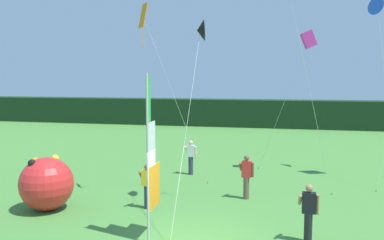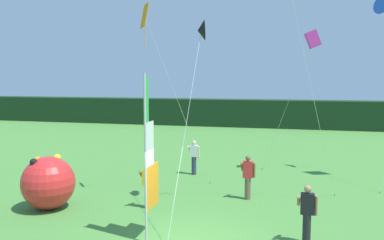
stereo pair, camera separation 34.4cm
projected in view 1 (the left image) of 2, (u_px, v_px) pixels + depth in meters
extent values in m
cube|color=black|center=(255.00, 113.00, 37.54)|extent=(80.00, 2.40, 2.53)
cylinder|color=#B7B7BC|center=(148.00, 160.00, 10.72)|extent=(0.06, 0.06, 4.61)
cube|color=orange|center=(154.00, 186.00, 11.30)|extent=(0.02, 0.97, 1.23)
cube|color=white|center=(152.00, 144.00, 11.00)|extent=(0.02, 0.60, 1.23)
cube|color=green|center=(149.00, 100.00, 10.70)|extent=(0.02, 0.23, 1.23)
cylinder|color=#2D334C|center=(191.00, 166.00, 18.76)|extent=(0.22, 0.22, 0.85)
cube|color=white|center=(191.00, 151.00, 18.69)|extent=(0.36, 0.20, 0.54)
sphere|color=beige|center=(191.00, 143.00, 18.65)|extent=(0.20, 0.20, 0.20)
cylinder|color=beige|center=(186.00, 150.00, 18.79)|extent=(0.09, 0.48, 0.42)
cylinder|color=beige|center=(196.00, 152.00, 18.65)|extent=(0.09, 0.14, 0.56)
cylinder|color=black|center=(308.00, 228.00, 10.96)|extent=(0.22, 0.22, 0.82)
cube|color=black|center=(309.00, 203.00, 10.89)|extent=(0.36, 0.20, 0.57)
sphere|color=#A37556|center=(309.00, 188.00, 10.85)|extent=(0.20, 0.20, 0.20)
cylinder|color=#A37556|center=(300.00, 199.00, 10.99)|extent=(0.09, 0.48, 0.42)
cylinder|color=#A37556|center=(318.00, 205.00, 10.85)|extent=(0.09, 0.14, 0.56)
cylinder|color=#2D334C|center=(147.00, 197.00, 13.83)|extent=(0.22, 0.22, 0.81)
cube|color=yellow|center=(147.00, 178.00, 13.77)|extent=(0.36, 0.20, 0.54)
sphere|color=brown|center=(147.00, 167.00, 13.73)|extent=(0.20, 0.20, 0.20)
cylinder|color=brown|center=(141.00, 176.00, 13.87)|extent=(0.09, 0.48, 0.42)
cylinder|color=brown|center=(154.00, 180.00, 13.73)|extent=(0.09, 0.14, 0.56)
cylinder|color=brown|center=(246.00, 188.00, 14.94)|extent=(0.22, 0.22, 0.82)
cube|color=red|center=(247.00, 169.00, 14.87)|extent=(0.36, 0.20, 0.61)
sphere|color=brown|center=(247.00, 158.00, 14.82)|extent=(0.20, 0.20, 0.20)
cylinder|color=brown|center=(241.00, 166.00, 14.97)|extent=(0.09, 0.48, 0.42)
cylinder|color=brown|center=(253.00, 170.00, 14.83)|extent=(0.09, 0.14, 0.56)
sphere|color=red|center=(47.00, 184.00, 13.62)|extent=(1.82, 1.82, 1.82)
sphere|color=orange|center=(35.00, 161.00, 13.82)|extent=(0.25, 0.25, 0.25)
sphere|color=yellow|center=(55.00, 158.00, 13.90)|extent=(0.25, 0.25, 0.25)
sphere|color=black|center=(32.00, 163.00, 13.23)|extent=(0.25, 0.25, 0.25)
cylinder|color=silver|center=(187.00, 126.00, 12.08)|extent=(0.08, 3.68, 6.09)
cone|color=black|center=(201.00, 30.00, 13.54)|extent=(0.45, 0.75, 0.71)
cylinder|color=brown|center=(258.00, 168.00, 19.92)|extent=(0.03, 0.03, 0.08)
cylinder|color=silver|center=(282.00, 107.00, 19.14)|extent=(2.22, 0.47, 6.25)
cube|color=#DB33A8|center=(309.00, 40.00, 18.35)|extent=(0.79, 0.57, 0.87)
cylinder|color=brown|center=(376.00, 191.00, 15.89)|extent=(0.03, 0.03, 0.08)
cylinder|color=brown|center=(207.00, 182.00, 17.20)|extent=(0.03, 0.03, 0.08)
cylinder|color=silver|center=(178.00, 107.00, 15.84)|extent=(1.92, 2.55, 6.74)
cube|color=orange|center=(143.00, 15.00, 14.49)|extent=(0.53, 0.62, 0.87)
cylinder|color=orange|center=(143.00, 38.00, 14.57)|extent=(0.02, 0.02, 0.70)
cylinder|color=brown|center=(332.00, 194.00, 15.48)|extent=(0.03, 0.03, 0.08)
cylinder|color=silver|center=(308.00, 80.00, 14.05)|extent=(2.19, 2.56, 8.82)
cone|color=blue|center=(378.00, 7.00, 18.12)|extent=(0.86, 0.87, 0.85)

